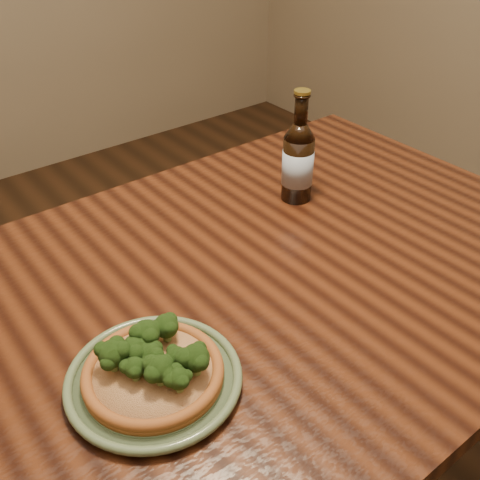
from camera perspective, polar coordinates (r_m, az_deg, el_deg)
table at (r=1.04m, az=-4.39°, el=-10.21°), size 1.60×0.90×0.75m
plate at (r=0.85m, az=-8.73°, el=-13.75°), size 0.26×0.26×0.02m
pizza at (r=0.83m, az=-8.77°, el=-12.69°), size 0.21×0.21×0.07m
beer_bottle at (r=1.23m, az=5.91°, el=8.01°), size 0.07×0.07×0.25m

